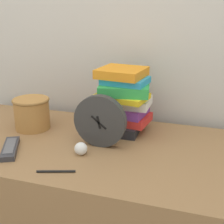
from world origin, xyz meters
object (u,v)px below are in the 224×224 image
at_px(desk_clock, 100,121).
at_px(basket, 32,112).
at_px(book_stack, 122,100).
at_px(tv_remote, 10,148).
at_px(crumpled_paper_ball, 81,149).
at_px(pen, 56,171).

xyz_separation_m(desk_clock, basket, (-0.35, 0.08, -0.03)).
bearing_deg(book_stack, tv_remote, -136.91).
height_order(desk_clock, crumpled_paper_ball, desk_clock).
bearing_deg(tv_remote, book_stack, 43.09).
relative_size(book_stack, crumpled_paper_ball, 5.77).
height_order(desk_clock, tv_remote, desk_clock).
height_order(desk_clock, pen, desk_clock).
relative_size(desk_clock, crumpled_paper_ball, 4.32).
relative_size(book_stack, basket, 1.71).
bearing_deg(tv_remote, basket, 99.90).
height_order(book_stack, pen, book_stack).
bearing_deg(crumpled_paper_ball, desk_clock, 65.27).
bearing_deg(pen, crumpled_paper_ball, 79.20).
distance_m(basket, pen, 0.43).
bearing_deg(basket, tv_remote, -80.10).
height_order(basket, pen, basket).
bearing_deg(basket, book_stack, 14.23).
bearing_deg(book_stack, crumpled_paper_ball, -106.60).
distance_m(book_stack, pen, 0.45).
bearing_deg(crumpled_paper_ball, pen, -100.80).
height_order(book_stack, tv_remote, book_stack).
distance_m(basket, crumpled_paper_ball, 0.36).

